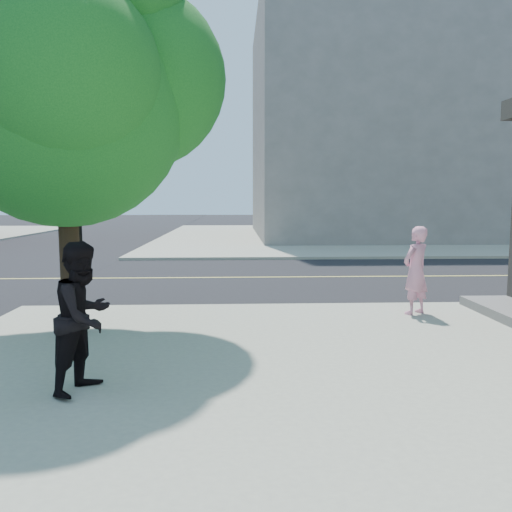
{
  "coord_description": "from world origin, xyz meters",
  "views": [
    {
      "loc": [
        3.54,
        -10.78,
        2.37
      ],
      "look_at": [
        3.94,
        -1.2,
        1.3
      ],
      "focal_mm": 35.5,
      "sensor_mm": 36.0,
      "label": 1
    }
  ],
  "objects": [
    {
      "name": "ground",
      "position": [
        0.0,
        0.0,
        0.0
      ],
      "size": [
        140.0,
        140.0,
        0.0
      ],
      "primitive_type": "plane",
      "color": "black",
      "rests_on": "ground"
    },
    {
      "name": "filler_ne",
      "position": [
        14.0,
        22.0,
        7.12
      ],
      "size": [
        18.0,
        16.0,
        14.0
      ],
      "primitive_type": "cube",
      "color": "slate",
      "rests_on": "sidewalk_ne"
    },
    {
      "name": "road_ew",
      "position": [
        0.0,
        4.5,
        0.01
      ],
      "size": [
        140.0,
        9.0,
        0.01
      ],
      "primitive_type": "cube",
      "color": "black",
      "rests_on": "ground"
    },
    {
      "name": "sidewalk_ne",
      "position": [
        13.5,
        21.5,
        0.06
      ],
      "size": [
        29.0,
        25.0,
        0.12
      ],
      "primitive_type": "cube",
      "color": "gray",
      "rests_on": "ground"
    },
    {
      "name": "pedestrian",
      "position": [
        1.77,
        -4.9,
        1.0
      ],
      "size": [
        0.94,
        1.05,
        1.77
      ],
      "primitive_type": "imported",
      "rotation": [
        0.0,
        0.0,
        1.19
      ],
      "color": "black",
      "rests_on": "sidewalk_se"
    },
    {
      "name": "street_tree",
      "position": [
        0.91,
        -2.31,
        4.35
      ],
      "size": [
        4.94,
        4.49,
        6.55
      ],
      "rotation": [
        0.0,
        0.0,
        -0.28
      ],
      "color": "black",
      "rests_on": "sidewalk_se"
    },
    {
      "name": "man_on_phone",
      "position": [
        7.09,
        -1.09,
        0.99
      ],
      "size": [
        0.76,
        0.7,
        1.74
      ],
      "primitive_type": "imported",
      "rotation": [
        0.0,
        0.0,
        3.74
      ],
      "color": "pink",
      "rests_on": "sidewalk_se"
    }
  ]
}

